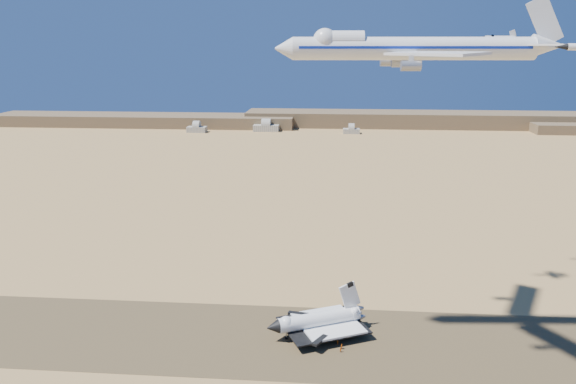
# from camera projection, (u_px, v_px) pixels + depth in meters

# --- Properties ---
(ground) EXTENTS (1200.00, 1200.00, 0.00)m
(ground) POSITION_uv_depth(u_px,v_px,m) (269.00, 339.00, 192.17)
(ground) COLOR #A87B4A
(ground) RESTS_ON ground
(runway) EXTENTS (600.00, 50.00, 0.06)m
(runway) POSITION_uv_depth(u_px,v_px,m) (269.00, 339.00, 192.16)
(runway) COLOR brown
(runway) RESTS_ON ground
(ridgeline) EXTENTS (960.00, 90.00, 18.00)m
(ridgeline) POSITION_uv_depth(u_px,v_px,m) (371.00, 121.00, 693.57)
(ridgeline) COLOR brown
(ridgeline) RESTS_ON ground
(hangars) EXTENTS (200.50, 29.50, 30.00)m
(hangars) POSITION_uv_depth(u_px,v_px,m) (262.00, 128.00, 657.61)
(hangars) COLOR #ACA998
(hangars) RESTS_ON ground
(shuttle) EXTENTS (36.61, 31.35, 17.84)m
(shuttle) POSITION_uv_depth(u_px,v_px,m) (318.00, 321.00, 194.57)
(shuttle) COLOR white
(shuttle) RESTS_ON runway
(carrier_747) EXTENTS (84.21, 65.16, 20.99)m
(carrier_747) POSITION_uv_depth(u_px,v_px,m) (405.00, 48.00, 164.60)
(carrier_747) COLOR silver
(crew_a) EXTENTS (0.68, 0.79, 1.83)m
(crew_a) POSITION_uv_depth(u_px,v_px,m) (338.00, 342.00, 188.47)
(crew_a) COLOR #C9530B
(crew_a) RESTS_ON runway
(crew_b) EXTENTS (0.92, 0.90, 1.68)m
(crew_b) POSITION_uv_depth(u_px,v_px,m) (341.00, 350.00, 183.67)
(crew_b) COLOR #C9530B
(crew_b) RESTS_ON runway
(crew_c) EXTENTS (1.06, 1.26, 1.92)m
(crew_c) POSITION_uv_depth(u_px,v_px,m) (342.00, 346.00, 185.47)
(crew_c) COLOR #C9530B
(crew_c) RESTS_ON runway
(chase_jet_c) EXTENTS (15.65, 8.52, 3.90)m
(chase_jet_c) POSITION_uv_depth(u_px,v_px,m) (453.00, 47.00, 205.14)
(chase_jet_c) COLOR silver
(chase_jet_d) EXTENTS (15.37, 8.59, 3.85)m
(chase_jet_d) POSITION_uv_depth(u_px,v_px,m) (499.00, 37.00, 222.30)
(chase_jet_d) COLOR silver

